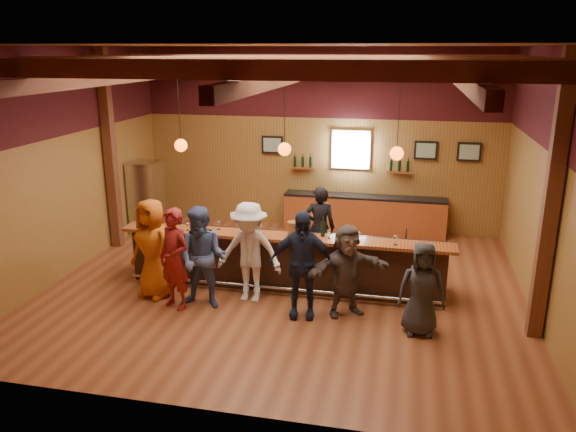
{
  "coord_description": "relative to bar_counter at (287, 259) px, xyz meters",
  "views": [
    {
      "loc": [
        2.2,
        -9.82,
        4.45
      ],
      "look_at": [
        0.0,
        0.3,
        1.35
      ],
      "focal_mm": 35.0,
      "sensor_mm": 36.0,
      "label": 1
    }
  ],
  "objects": [
    {
      "name": "glass_e",
      "position": [
        -0.45,
        -0.34,
        0.72
      ],
      "size": [
        0.08,
        0.08,
        0.19
      ],
      "color": "silver",
      "rests_on": "bar_counter"
    },
    {
      "name": "glass_h",
      "position": [
        2.05,
        -0.4,
        0.72
      ],
      "size": [
        0.08,
        0.08,
        0.18
      ],
      "color": "silver",
      "rests_on": "bar_counter"
    },
    {
      "name": "bottle_b",
      "position": [
        0.72,
        -0.21,
        0.73
      ],
      "size": [
        0.08,
        0.08,
        0.37
      ],
      "color": "black",
      "rests_on": "bar_counter"
    },
    {
      "name": "glass_f",
      "position": [
        0.85,
        -0.31,
        0.71
      ],
      "size": [
        0.08,
        0.08,
        0.17
      ],
      "color": "silver",
      "rests_on": "bar_counter"
    },
    {
      "name": "glass_a",
      "position": [
        -2.71,
        -0.3,
        0.73
      ],
      "size": [
        0.09,
        0.09,
        0.2
      ],
      "color": "silver",
      "rests_on": "bar_counter"
    },
    {
      "name": "glass_b",
      "position": [
        -1.86,
        -0.42,
        0.7
      ],
      "size": [
        0.07,
        0.07,
        0.16
      ],
      "color": "silver",
      "rests_on": "bar_counter"
    },
    {
      "name": "customer_white",
      "position": [
        -0.51,
        -0.85,
        0.41
      ],
      "size": [
        1.23,
        0.74,
        1.86
      ],
      "primitive_type": "imported",
      "rotation": [
        0.0,
        0.0,
        -0.05
      ],
      "color": "silver",
      "rests_on": "ground"
    },
    {
      "name": "glass_d",
      "position": [
        -0.85,
        -0.3,
        0.71
      ],
      "size": [
        0.08,
        0.08,
        0.17
      ],
      "color": "silver",
      "rests_on": "bar_counter"
    },
    {
      "name": "stainless_fridge",
      "position": [
        -4.12,
        2.45,
        0.38
      ],
      "size": [
        0.7,
        0.7,
        1.8
      ],
      "primitive_type": "cube",
      "color": "silver",
      "rests_on": "ground"
    },
    {
      "name": "customer_navy",
      "position": [
        0.52,
        -1.28,
        0.43
      ],
      "size": [
        1.16,
        0.6,
        1.9
      ],
      "primitive_type": "imported",
      "rotation": [
        0.0,
        0.0,
        0.13
      ],
      "color": "#1C2238",
      "rests_on": "ground"
    },
    {
      "name": "wine_shelves",
      "position": [
        0.78,
        3.73,
        1.1
      ],
      "size": [
        3.0,
        0.18,
        0.3
      ],
      "color": "brown",
      "rests_on": "room"
    },
    {
      "name": "customer_brown",
      "position": [
        1.27,
        -1.05,
        0.29
      ],
      "size": [
        1.54,
        1.18,
        1.62
      ],
      "primitive_type": "imported",
      "rotation": [
        0.0,
        0.0,
        0.54
      ],
      "color": "#524642",
      "rests_on": "ground"
    },
    {
      "name": "window",
      "position": [
        0.78,
        3.8,
        1.53
      ],
      "size": [
        0.95,
        0.09,
        0.95
      ],
      "color": "silver",
      "rests_on": "room"
    },
    {
      "name": "room",
      "position": [
        -0.02,
        -0.09,
        2.69
      ],
      "size": [
        9.04,
        9.0,
        4.52
      ],
      "color": "brown",
      "rests_on": "ground"
    },
    {
      "name": "pendant_lights",
      "position": [
        -0.02,
        -0.15,
        2.19
      ],
      "size": [
        4.24,
        0.24,
        1.37
      ],
      "color": "black",
      "rests_on": "room"
    },
    {
      "name": "glass_g",
      "position": [
        1.4,
        -0.33,
        0.72
      ],
      "size": [
        0.08,
        0.08,
        0.18
      ],
      "color": "silver",
      "rests_on": "bar_counter"
    },
    {
      "name": "bar_counter",
      "position": [
        0.0,
        0.0,
        0.0
      ],
      "size": [
        6.3,
        1.07,
        1.11
      ],
      "color": "black",
      "rests_on": "ground"
    },
    {
      "name": "framed_pictures",
      "position": [
        1.65,
        3.79,
        1.58
      ],
      "size": [
        5.35,
        0.05,
        0.45
      ],
      "color": "black",
      "rests_on": "room"
    },
    {
      "name": "customer_denim",
      "position": [
        -1.24,
        -1.29,
        0.4
      ],
      "size": [
        0.91,
        0.72,
        1.85
      ],
      "primitive_type": "imported",
      "rotation": [
        0.0,
        0.0,
        -0.02
      ],
      "color": "#45578B",
      "rests_on": "ground"
    },
    {
      "name": "glass_c",
      "position": [
        -1.3,
        -0.23,
        0.7
      ],
      "size": [
        0.07,
        0.07,
        0.16
      ],
      "color": "silver",
      "rests_on": "bar_counter"
    },
    {
      "name": "ice_bucket",
      "position": [
        0.18,
        -0.25,
        0.72
      ],
      "size": [
        0.24,
        0.24,
        0.26
      ],
      "primitive_type": "cylinder",
      "color": "brown",
      "rests_on": "bar_counter"
    },
    {
      "name": "customer_redvest",
      "position": [
        -1.72,
        -1.41,
        0.39
      ],
      "size": [
        0.79,
        0.68,
        1.83
      ],
      "primitive_type": "imported",
      "rotation": [
        0.0,
        0.0,
        -0.44
      ],
      "color": "maroon",
      "rests_on": "ground"
    },
    {
      "name": "bartender",
      "position": [
        0.47,
        0.98,
        0.36
      ],
      "size": [
        0.69,
        0.49,
        1.77
      ],
      "primitive_type": "imported",
      "rotation": [
        0.0,
        0.0,
        3.25
      ],
      "color": "black",
      "rests_on": "ground"
    },
    {
      "name": "customer_dark",
      "position": [
        2.52,
        -1.48,
        0.25
      ],
      "size": [
        0.8,
        0.56,
        1.55
      ],
      "primitive_type": "imported",
      "rotation": [
        0.0,
        0.0,
        0.09
      ],
      "color": "#27272A",
      "rests_on": "ground"
    },
    {
      "name": "bottle_a",
      "position": [
        0.41,
        -0.22,
        0.74
      ],
      "size": [
        0.08,
        0.08,
        0.38
      ],
      "color": "black",
      "rests_on": "bar_counter"
    },
    {
      "name": "customer_orange",
      "position": [
        -2.3,
        -1.04,
        0.41
      ],
      "size": [
        1.05,
        0.85,
        1.87
      ],
      "primitive_type": "imported",
      "rotation": [
        0.0,
        0.0,
        -0.33
      ],
      "color": "#BA5611",
      "rests_on": "ground"
    },
    {
      "name": "back_bar_cabinet",
      "position": [
        1.18,
        3.57,
        -0.05
      ],
      "size": [
        4.0,
        0.52,
        0.95
      ],
      "color": "brown",
      "rests_on": "ground"
    }
  ]
}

